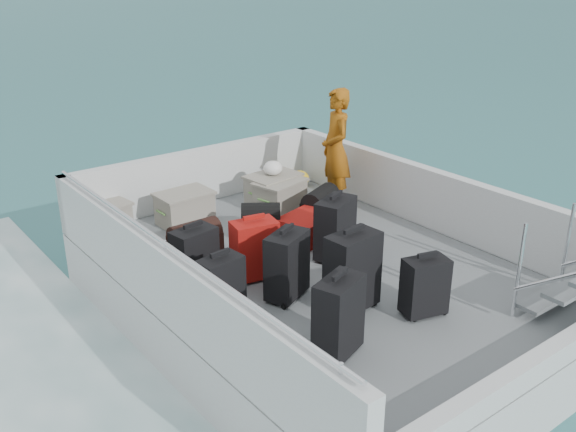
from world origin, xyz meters
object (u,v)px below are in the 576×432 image
suitcase_2 (195,259)px  suitcase_3 (352,272)px  suitcase_5 (255,250)px  suitcase_7 (335,229)px  crate_3 (280,196)px  suitcase_4 (287,266)px  suitcase_0 (339,318)px  crate_2 (273,191)px  crate_1 (185,209)px  suitcase_6 (425,288)px  passenger (336,149)px  crate_0 (105,220)px  suitcase_1 (221,289)px  suitcase_8 (309,226)px

suitcase_2 → suitcase_3: (0.91, -1.22, 0.07)m
suitcase_5 → suitcase_7: (0.93, -0.14, 0.03)m
suitcase_3 → crate_3: suitcase_3 is taller
suitcase_2 → suitcase_4: (0.57, -0.70, 0.02)m
suitcase_3 → suitcase_5: bearing=104.8°
suitcase_0 → suitcase_4: 1.03m
suitcase_7 → crate_2: (0.41, 1.65, -0.14)m
crate_1 → suitcase_7: bearing=-66.4°
crate_2 → suitcase_6: bearing=-100.7°
suitcase_5 → suitcase_7: size_ratio=0.92×
suitcase_5 → crate_3: 1.87m
suitcase_2 → passenger: passenger is taller
suitcase_4 → passenger: passenger is taller
crate_0 → suitcase_6: bearing=-66.8°
suitcase_0 → suitcase_7: suitcase_0 is taller
suitcase_3 → suitcase_6: size_ratio=1.35×
suitcase_6 → crate_0: (-1.50, 3.49, -0.11)m
suitcase_1 → suitcase_3: size_ratio=0.79×
suitcase_1 → crate_1: suitcase_1 is taller
suitcase_3 → crate_0: bearing=105.4°
suitcase_4 → suitcase_5: suitcase_4 is taller
suitcase_6 → suitcase_1: bearing=160.0°
suitcase_3 → suitcase_6: suitcase_3 is taller
suitcase_1 → crate_3: suitcase_1 is taller
suitcase_1 → suitcase_8: bearing=21.7°
suitcase_0 → crate_3: bearing=42.4°
suitcase_2 → crate_2: (1.91, 1.32, -0.11)m
suitcase_8 → crate_1: (-0.91, 1.23, 0.04)m
crate_0 → crate_1: bearing=-20.6°
suitcase_6 → crate_0: bearing=129.3°
suitcase_5 → crate_3: size_ratio=1.02×
suitcase_6 → suitcase_2: bearing=144.3°
suitcase_1 → crate_1: 2.26m
suitcase_1 → suitcase_6: bearing=-41.4°
suitcase_5 → suitcase_7: 0.94m
suitcase_4 → passenger: 2.47m
suitcase_1 → suitcase_2: bearing=74.9°
suitcase_3 → crate_2: 2.74m
suitcase_3 → suitcase_4: (-0.33, 0.52, -0.04)m
suitcase_1 → suitcase_5: size_ratio=0.96×
suitcase_3 → crate_2: size_ratio=1.17×
suitcase_2 → suitcase_6: suitcase_2 is taller
suitcase_0 → passenger: (2.17, 2.49, 0.42)m
suitcase_3 → passenger: bearing=47.8°
suitcase_0 → crate_3: suitcase_0 is taller
suitcase_4 → suitcase_8: size_ratio=0.92×
crate_1 → suitcase_5: bearing=-95.1°
suitcase_0 → crate_2: size_ratio=1.08×
crate_0 → suitcase_4: bearing=-73.6°
crate_3 → passenger: 0.91m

